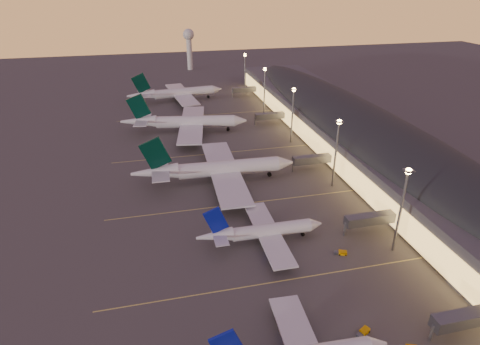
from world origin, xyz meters
name	(u,v)px	position (x,y,z in m)	size (l,w,h in m)	color
ground	(272,269)	(0.00, 0.00, 0.00)	(700.00, 700.00, 0.00)	#44413E
airliner_narrow_north	(261,231)	(0.61, 12.67, 3.49)	(37.62, 33.47, 13.49)	silver
airliner_wide_near	(215,169)	(-5.53, 53.81, 5.05)	(61.24, 55.70, 19.62)	silver
airliner_wide_mid	(185,122)	(-10.77, 110.54, 5.12)	(62.05, 57.21, 19.90)	silver
airliner_wide_far	(176,93)	(-9.91, 167.36, 4.90)	(59.54, 54.62, 19.05)	silver
terminal_building	(356,129)	(61.84, 72.47, 8.78)	(56.35, 255.00, 17.46)	#46464A
light_masts	(310,120)	(36.00, 65.00, 17.55)	(2.20, 217.20, 25.90)	slate
radar_tower	(189,42)	(10.00, 260.00, 21.87)	(9.00, 9.00, 32.50)	silver
lane_markings	(238,197)	(0.00, 40.00, 0.01)	(90.00, 180.36, 0.00)	#D8C659
baggage_tug_c	(341,253)	(20.89, 1.70, 0.47)	(3.71, 2.56, 1.03)	#DC9501
baggage_tug_d	(363,332)	(13.03, -25.14, 0.47)	(3.69, 2.83, 1.03)	#DC9501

